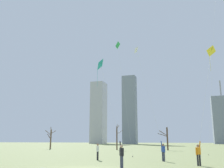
{
  "coord_description": "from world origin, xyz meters",
  "views": [
    {
      "loc": [
        6.93,
        -16.25,
        1.93
      ],
      "look_at": [
        0.0,
        6.0,
        7.16
      ],
      "focal_mm": 40.35,
      "sensor_mm": 36.0,
      "label": 1
    }
  ],
  "objects_px": {
    "bystander_watching_nearby": "(98,151)",
    "bare_tree_right_of_center": "(117,137)",
    "distant_kite_drifting_left_orange": "(215,3)",
    "bare_tree_center": "(51,138)",
    "distant_kite_low_near_trees_green": "(119,51)",
    "kite_flyer_foreground_right_yellow": "(201,134)",
    "kite_flyer_midfield_right_teal": "(115,125)",
    "bare_tree_leftmost": "(167,138)",
    "kite_flyer_far_back_white": "(156,125)"
  },
  "relations": [
    {
      "from": "kite_flyer_far_back_white",
      "to": "distant_kite_low_near_trees_green",
      "type": "distance_m",
      "value": 12.73
    },
    {
      "from": "distant_kite_low_near_trees_green",
      "to": "bare_tree_center",
      "type": "xyz_separation_m",
      "value": [
        -22.85,
        21.74,
        -11.41
      ]
    },
    {
      "from": "kite_flyer_midfield_right_teal",
      "to": "bare_tree_leftmost",
      "type": "xyz_separation_m",
      "value": [
        1.19,
        32.45,
        -0.76
      ]
    },
    {
      "from": "bare_tree_leftmost",
      "to": "kite_flyer_foreground_right_yellow",
      "type": "bearing_deg",
      "value": -79.75
    },
    {
      "from": "kite_flyer_far_back_white",
      "to": "kite_flyer_midfield_right_teal",
      "type": "height_order",
      "value": "kite_flyer_far_back_white"
    },
    {
      "from": "kite_flyer_far_back_white",
      "to": "bare_tree_leftmost",
      "type": "xyz_separation_m",
      "value": [
        -1.34,
        25.74,
        -1.07
      ]
    },
    {
      "from": "distant_kite_drifting_left_orange",
      "to": "bystander_watching_nearby",
      "type": "bearing_deg",
      "value": -155.7
    },
    {
      "from": "distant_kite_drifting_left_orange",
      "to": "bare_tree_center",
      "type": "xyz_separation_m",
      "value": [
        -35.53,
        22.92,
        -15.9
      ]
    },
    {
      "from": "bystander_watching_nearby",
      "to": "distant_kite_low_near_trees_green",
      "type": "bearing_deg",
      "value": 87.8
    },
    {
      "from": "distant_kite_drifting_left_orange",
      "to": "distant_kite_low_near_trees_green",
      "type": "xyz_separation_m",
      "value": [
        -12.68,
        1.18,
        -4.48
      ]
    },
    {
      "from": "kite_flyer_midfield_right_teal",
      "to": "distant_kite_drifting_left_orange",
      "type": "height_order",
      "value": "distant_kite_drifting_left_orange"
    },
    {
      "from": "bystander_watching_nearby",
      "to": "bare_tree_right_of_center",
      "type": "relative_size",
      "value": 0.31
    },
    {
      "from": "bystander_watching_nearby",
      "to": "bare_tree_center",
      "type": "bearing_deg",
      "value": 128.12
    },
    {
      "from": "kite_flyer_foreground_right_yellow",
      "to": "bare_tree_right_of_center",
      "type": "distance_m",
      "value": 32.93
    },
    {
      "from": "kite_flyer_midfield_right_teal",
      "to": "distant_kite_low_near_trees_green",
      "type": "height_order",
      "value": "distant_kite_low_near_trees_green"
    },
    {
      "from": "kite_flyer_foreground_right_yellow",
      "to": "kite_flyer_midfield_right_teal",
      "type": "bearing_deg",
      "value": -163.3
    },
    {
      "from": "kite_flyer_midfield_right_teal",
      "to": "bare_tree_center",
      "type": "relative_size",
      "value": 2.21
    },
    {
      "from": "kite_flyer_far_back_white",
      "to": "bare_tree_center",
      "type": "relative_size",
      "value": 3.09
    },
    {
      "from": "bare_tree_leftmost",
      "to": "bare_tree_right_of_center",
      "type": "height_order",
      "value": "bare_tree_right_of_center"
    },
    {
      "from": "bystander_watching_nearby",
      "to": "bare_tree_center",
      "type": "relative_size",
      "value": 0.32
    },
    {
      "from": "kite_flyer_far_back_white",
      "to": "bare_tree_center",
      "type": "height_order",
      "value": "kite_flyer_far_back_white"
    },
    {
      "from": "kite_flyer_foreground_right_yellow",
      "to": "distant_kite_low_near_trees_green",
      "type": "distance_m",
      "value": 17.81
    },
    {
      "from": "bystander_watching_nearby",
      "to": "bare_tree_right_of_center",
      "type": "distance_m",
      "value": 27.1
    },
    {
      "from": "bare_tree_leftmost",
      "to": "bare_tree_right_of_center",
      "type": "bearing_deg",
      "value": -172.07
    },
    {
      "from": "kite_flyer_midfield_right_teal",
      "to": "bare_tree_leftmost",
      "type": "height_order",
      "value": "kite_flyer_midfield_right_teal"
    },
    {
      "from": "kite_flyer_foreground_right_yellow",
      "to": "bare_tree_right_of_center",
      "type": "relative_size",
      "value": 2.09
    },
    {
      "from": "bare_tree_center",
      "to": "kite_flyer_far_back_white",
      "type": "bearing_deg",
      "value": -43.33
    },
    {
      "from": "bystander_watching_nearby",
      "to": "distant_kite_low_near_trees_green",
      "type": "relative_size",
      "value": 0.1
    },
    {
      "from": "distant_kite_low_near_trees_green",
      "to": "bare_tree_leftmost",
      "type": "height_order",
      "value": "distant_kite_low_near_trees_green"
    },
    {
      "from": "distant_kite_low_near_trees_green",
      "to": "bare_tree_center",
      "type": "bearing_deg",
      "value": 136.42
    },
    {
      "from": "distant_kite_drifting_left_orange",
      "to": "bare_tree_right_of_center",
      "type": "distance_m",
      "value": 31.96
    },
    {
      "from": "kite_flyer_midfield_right_teal",
      "to": "bystander_watching_nearby",
      "type": "height_order",
      "value": "kite_flyer_midfield_right_teal"
    },
    {
      "from": "distant_kite_drifting_left_orange",
      "to": "distant_kite_low_near_trees_green",
      "type": "height_order",
      "value": "distant_kite_drifting_left_orange"
    },
    {
      "from": "bystander_watching_nearby",
      "to": "bare_tree_leftmost",
      "type": "distance_m",
      "value": 28.23
    },
    {
      "from": "kite_flyer_far_back_white",
      "to": "distant_kite_drifting_left_orange",
      "type": "distance_m",
      "value": 17.0
    },
    {
      "from": "kite_flyer_foreground_right_yellow",
      "to": "bare_tree_center",
      "type": "bearing_deg",
      "value": 135.96
    },
    {
      "from": "kite_flyer_midfield_right_teal",
      "to": "bystander_watching_nearby",
      "type": "relative_size",
      "value": 6.8
    },
    {
      "from": "kite_flyer_far_back_white",
      "to": "bystander_watching_nearby",
      "type": "xyz_separation_m",
      "value": [
        -5.68,
        -2.11,
        -2.6
      ]
    },
    {
      "from": "kite_flyer_foreground_right_yellow",
      "to": "distant_kite_low_near_trees_green",
      "type": "relative_size",
      "value": 0.7
    },
    {
      "from": "bystander_watching_nearby",
      "to": "bare_tree_leftmost",
      "type": "xyz_separation_m",
      "value": [
        4.35,
        27.85,
        1.53
      ]
    },
    {
      "from": "bare_tree_right_of_center",
      "to": "kite_flyer_foreground_right_yellow",
      "type": "bearing_deg",
      "value": -61.92
    },
    {
      "from": "kite_flyer_far_back_white",
      "to": "kite_flyer_foreground_right_yellow",
      "type": "height_order",
      "value": "kite_flyer_far_back_white"
    },
    {
      "from": "bystander_watching_nearby",
      "to": "kite_flyer_foreground_right_yellow",
      "type": "bearing_deg",
      "value": -14.75
    },
    {
      "from": "bystander_watching_nearby",
      "to": "distant_kite_low_near_trees_green",
      "type": "xyz_separation_m",
      "value": [
        0.27,
        7.03,
        13.02
      ]
    },
    {
      "from": "kite_flyer_midfield_right_teal",
      "to": "distant_kite_low_near_trees_green",
      "type": "distance_m",
      "value": 16.09
    },
    {
      "from": "distant_kite_low_near_trees_green",
      "to": "bare_tree_center",
      "type": "relative_size",
      "value": 3.1
    },
    {
      "from": "kite_flyer_far_back_white",
      "to": "kite_flyer_foreground_right_yellow",
      "type": "relative_size",
      "value": 1.43
    },
    {
      "from": "kite_flyer_foreground_right_yellow",
      "to": "bare_tree_right_of_center",
      "type": "xyz_separation_m",
      "value": [
        -15.5,
        29.05,
        0.17
      ]
    },
    {
      "from": "kite_flyer_foreground_right_yellow",
      "to": "bare_tree_center",
      "type": "distance_m",
      "value": 45.12
    },
    {
      "from": "bystander_watching_nearby",
      "to": "bare_tree_center",
      "type": "xyz_separation_m",
      "value": [
        -22.58,
        28.77,
        1.61
      ]
    }
  ]
}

